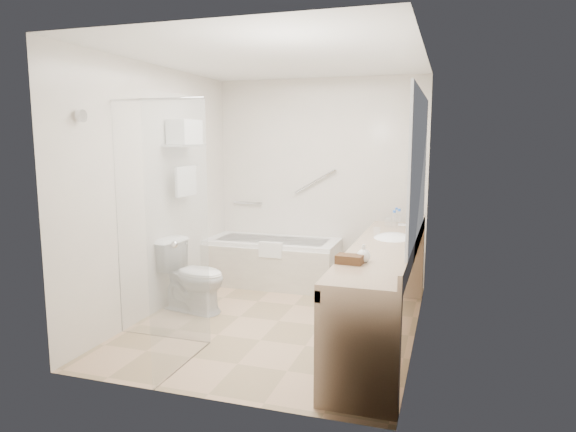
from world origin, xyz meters
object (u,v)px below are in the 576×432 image
(water_bottle_left, at_px, (396,216))
(amenity_basket, at_px, (350,259))
(vanity_counter, at_px, (384,269))
(toilet, at_px, (193,276))
(bathtub, at_px, (273,261))

(water_bottle_left, bearing_deg, amenity_basket, -94.00)
(amenity_basket, bearing_deg, vanity_counter, 77.18)
(toilet, xyz_separation_m, water_bottle_left, (1.95, 1.07, 0.56))
(amenity_basket, bearing_deg, water_bottle_left, 86.00)
(bathtub, distance_m, vanity_counter, 2.09)
(bathtub, height_order, water_bottle_left, water_bottle_left)
(bathtub, bearing_deg, water_bottle_left, -5.32)
(bathtub, xyz_separation_m, amenity_basket, (1.36, -2.12, 0.61))
(bathtub, relative_size, water_bottle_left, 9.15)
(vanity_counter, bearing_deg, water_bottle_left, 91.27)
(vanity_counter, bearing_deg, bathtub, 137.65)
(vanity_counter, height_order, amenity_basket, vanity_counter)
(vanity_counter, relative_size, toilet, 3.63)
(bathtub, height_order, toilet, toilet)
(vanity_counter, height_order, toilet, vanity_counter)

